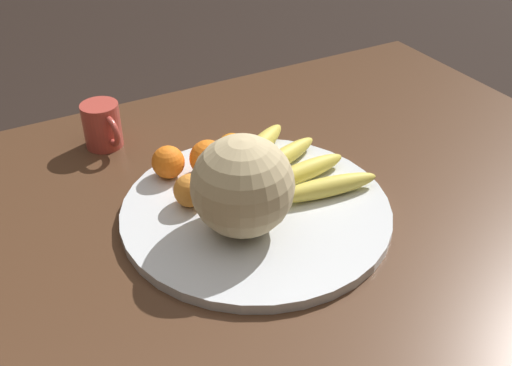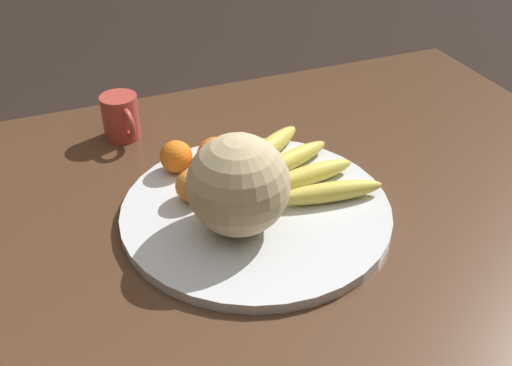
# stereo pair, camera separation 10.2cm
# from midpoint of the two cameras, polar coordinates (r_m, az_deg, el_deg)

# --- Properties ---
(kitchen_table) EXTENTS (1.58, 1.12, 0.75)m
(kitchen_table) POSITION_cam_midpoint_polar(r_m,az_deg,el_deg) (1.08, 1.89, -7.89)
(kitchen_table) COLOR #4C301E
(kitchen_table) RESTS_ON ground_plane
(fruit_bowl) EXTENTS (0.47, 0.47, 0.02)m
(fruit_bowl) POSITION_cam_midpoint_polar(r_m,az_deg,el_deg) (1.05, 2.77, -2.70)
(fruit_bowl) COLOR silver
(fruit_bowl) RESTS_ON kitchen_table
(melon) EXTENTS (0.17, 0.17, 0.17)m
(melon) POSITION_cam_midpoint_polar(r_m,az_deg,el_deg) (0.95, 1.35, -0.30)
(melon) COLOR #C6B284
(melon) RESTS_ON fruit_bowl
(banana_bunch) EXTENTS (0.23, 0.28, 0.04)m
(banana_bunch) POSITION_cam_midpoint_polar(r_m,az_deg,el_deg) (1.12, 6.47, 1.34)
(banana_bunch) COLOR brown
(banana_bunch) RESTS_ON fruit_bowl
(orange_front_left) EXTENTS (0.07, 0.07, 0.07)m
(orange_front_left) POSITION_cam_midpoint_polar(r_m,az_deg,el_deg) (1.12, -1.15, 2.58)
(orange_front_left) COLOR orange
(orange_front_left) RESTS_ON fruit_bowl
(orange_front_right) EXTENTS (0.06, 0.06, 0.06)m
(orange_front_right) POSITION_cam_midpoint_polar(r_m,az_deg,el_deg) (1.05, -3.37, -0.37)
(orange_front_right) COLOR orange
(orange_front_right) RESTS_ON fruit_bowl
(orange_mid_center) EXTENTS (0.06, 0.06, 0.06)m
(orange_mid_center) POSITION_cam_midpoint_polar(r_m,az_deg,el_deg) (1.16, 1.14, 3.38)
(orange_mid_center) COLOR orange
(orange_mid_center) RESTS_ON fruit_bowl
(orange_back_left) EXTENTS (0.06, 0.06, 0.06)m
(orange_back_left) POSITION_cam_midpoint_polar(r_m,az_deg,el_deg) (1.13, -5.06, 2.43)
(orange_back_left) COLOR orange
(orange_back_left) RESTS_ON fruit_bowl
(produce_tag) EXTENTS (0.08, 0.03, 0.00)m
(produce_tag) POSITION_cam_midpoint_polar(r_m,az_deg,el_deg) (1.08, -1.46, -0.84)
(produce_tag) COLOR white
(produce_tag) RESTS_ON fruit_bowl
(ceramic_mug) EXTENTS (0.08, 0.11, 0.09)m
(ceramic_mug) POSITION_cam_midpoint_polar(r_m,az_deg,el_deg) (1.29, -10.51, 6.12)
(ceramic_mug) COLOR #B74238
(ceramic_mug) RESTS_ON kitchen_table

